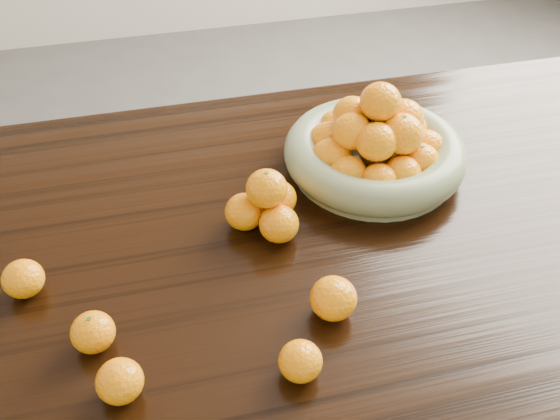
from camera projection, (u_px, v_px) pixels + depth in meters
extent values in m
cube|color=black|center=(303.00, 239.00, 1.17)|extent=(2.00, 1.00, 0.04)
cube|color=black|center=(558.00, 183.00, 1.90)|extent=(0.08, 0.08, 0.71)
cylinder|color=gray|center=(373.00, 166.00, 1.30)|extent=(0.33, 0.33, 0.02)
torus|color=gray|center=(374.00, 152.00, 1.27)|extent=(0.37, 0.37, 0.07)
ellipsoid|color=#FF9707|center=(426.00, 147.00, 1.27)|extent=(0.08, 0.08, 0.07)
ellipsoid|color=#FF9707|center=(408.00, 130.00, 1.31)|extent=(0.08, 0.08, 0.08)
ellipsoid|color=#FF9707|center=(384.00, 124.00, 1.33)|extent=(0.07, 0.07, 0.07)
ellipsoid|color=#FF9707|center=(359.00, 120.00, 1.34)|extent=(0.08, 0.08, 0.07)
ellipsoid|color=#FF9707|center=(336.00, 127.00, 1.32)|extent=(0.08, 0.08, 0.07)
ellipsoid|color=#FF9707|center=(328.00, 141.00, 1.28)|extent=(0.08, 0.08, 0.08)
ellipsoid|color=#FF9707|center=(332.00, 158.00, 1.24)|extent=(0.08, 0.08, 0.08)
ellipsoid|color=#FF9707|center=(347.00, 174.00, 1.21)|extent=(0.08, 0.08, 0.07)
ellipsoid|color=#FF9707|center=(379.00, 181.00, 1.19)|extent=(0.07, 0.07, 0.07)
ellipsoid|color=#FF9707|center=(402.00, 174.00, 1.21)|extent=(0.07, 0.07, 0.07)
ellipsoid|color=#FF9707|center=(420.00, 161.00, 1.23)|extent=(0.08, 0.08, 0.07)
ellipsoid|color=#FF9707|center=(377.00, 149.00, 1.26)|extent=(0.08, 0.08, 0.07)
ellipsoid|color=#FF9707|center=(403.00, 118.00, 1.25)|extent=(0.08, 0.08, 0.08)
ellipsoid|color=#FF9707|center=(379.00, 110.00, 1.27)|extent=(0.08, 0.08, 0.07)
ellipsoid|color=#FF9707|center=(352.00, 115.00, 1.25)|extent=(0.08, 0.08, 0.07)
ellipsoid|color=#FF9707|center=(352.00, 131.00, 1.21)|extent=(0.08, 0.08, 0.07)
ellipsoid|color=#FF9707|center=(376.00, 142.00, 1.19)|extent=(0.08, 0.08, 0.07)
ellipsoid|color=#FF9707|center=(402.00, 134.00, 1.21)|extent=(0.09, 0.09, 0.08)
ellipsoid|color=#FF9707|center=(380.00, 102.00, 1.20)|extent=(0.08, 0.08, 0.08)
ellipsoid|color=#FF9707|center=(279.00, 224.00, 1.12)|extent=(0.07, 0.07, 0.07)
ellipsoid|color=#FF9707|center=(277.00, 198.00, 1.18)|extent=(0.07, 0.07, 0.07)
ellipsoid|color=#FF9707|center=(244.00, 212.00, 1.15)|extent=(0.07, 0.07, 0.07)
ellipsoid|color=#FF9707|center=(267.00, 189.00, 1.11)|extent=(0.08, 0.08, 0.07)
ellipsoid|color=#FF9707|center=(93.00, 332.00, 0.94)|extent=(0.07, 0.07, 0.06)
ellipsoid|color=#FF9707|center=(120.00, 381.00, 0.88)|extent=(0.07, 0.07, 0.06)
ellipsoid|color=#FF9707|center=(300.00, 361.00, 0.91)|extent=(0.07, 0.07, 0.06)
ellipsoid|color=#FF9707|center=(23.00, 279.00, 1.03)|extent=(0.07, 0.07, 0.06)
ellipsoid|color=#FF9707|center=(333.00, 298.00, 0.99)|extent=(0.08, 0.08, 0.07)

